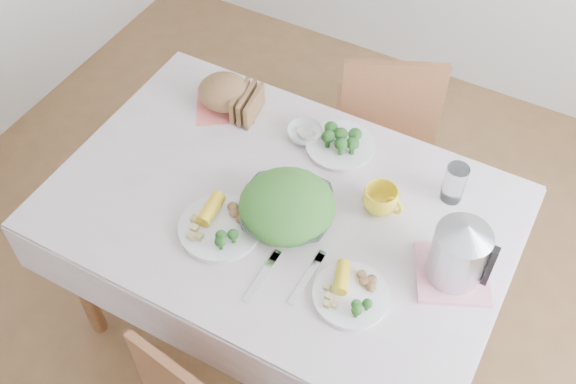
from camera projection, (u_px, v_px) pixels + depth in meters
The scene contains 18 objects.
floor at pixel (281, 319), 2.80m from camera, with size 3.60×3.60×0.00m, color brown.
dining_table at pixel (281, 270), 2.51m from camera, with size 1.40×0.90×0.75m, color brown.
tablecloth at pixel (280, 206), 2.22m from camera, with size 1.50×1.00×0.01m, color beige.
chair_far at pixel (384, 116), 2.91m from camera, with size 0.41×0.41×0.91m, color brown.
salad_bowl at pixel (287, 211), 2.15m from camera, with size 0.29×0.29×0.07m, color white.
dinner_plate_left at pixel (220, 228), 2.14m from camera, with size 0.27×0.27×0.02m, color white.
dinner_plate_right at pixel (351, 295), 1.99m from camera, with size 0.23×0.23×0.02m, color white.
broccoli_plate at pixel (340, 146), 2.38m from camera, with size 0.25×0.25×0.02m, color beige.
napkin at pixel (225, 104), 2.52m from camera, with size 0.21×0.21×0.00m, color #FF7066.
bread_loaf at pixel (224, 93), 2.48m from camera, with size 0.20×0.19×0.12m, color brown.
fruit_bowl at pixel (305, 133), 2.40m from camera, with size 0.13×0.13×0.04m, color white.
yellow_mug at pixel (380, 200), 2.17m from camera, with size 0.12×0.12×0.09m, color yellow.
glass_tumbler at pixel (454, 184), 2.19m from camera, with size 0.07×0.07×0.14m, color white.
pink_tray at pixel (452, 273), 2.04m from camera, with size 0.22×0.22×0.02m, color pink.
electric_kettle at pixel (459, 252), 1.95m from camera, with size 0.17×0.17×0.23m, color #B2B5BA.
fork_left at pixel (261, 277), 2.04m from camera, with size 0.02×0.20×0.00m, color silver.
fork_right at pixel (306, 279), 2.03m from camera, with size 0.02×0.20×0.00m, color silver.
knife at pixel (216, 238), 2.13m from camera, with size 0.02×0.19×0.00m, color silver.
Camera 1 is at (0.69, -1.20, 2.49)m, focal length 42.00 mm.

